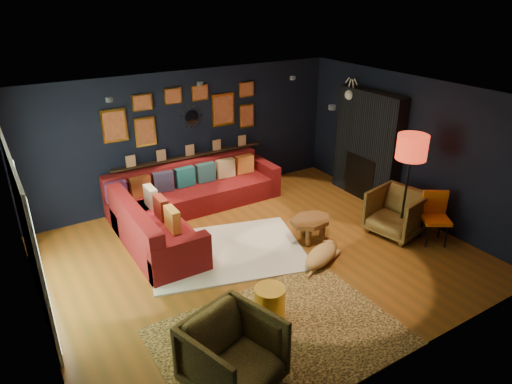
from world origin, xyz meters
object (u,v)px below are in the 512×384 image
pouf (162,224)px  orange_chair (435,213)px  floor_lamp (412,151)px  armchair_left (233,351)px  armchair_right (397,211)px  coffee_table (311,223)px  dog (321,253)px  gold_stool (270,305)px  sectional (181,206)px

pouf → orange_chair: size_ratio=0.66×
floor_lamp → armchair_left: bearing=-161.6°
armchair_left → armchair_right: bearing=2.6°
coffee_table → dog: 0.73m
gold_stool → floor_lamp: 3.56m
orange_chair → armchair_right: bearing=156.5°
orange_chair → dog: bearing=-158.6°
orange_chair → gold_stool: bearing=-142.2°
gold_stool → floor_lamp: bearing=12.4°
sectional → coffee_table: (1.61, -1.82, 0.02)m
gold_stool → armchair_right: bearing=14.1°
coffee_table → pouf: bearing=144.3°
pouf → floor_lamp: (3.60, -2.16, 1.33)m
coffee_table → orange_chair: (1.79, -1.09, 0.18)m
pouf → floor_lamp: floor_lamp is taller
armchair_left → floor_lamp: 4.51m
armchair_right → orange_chair: orange_chair is taller
gold_stool → orange_chair: (3.53, 0.28, 0.28)m
pouf → dog: 2.82m
pouf → gold_stool: bearing=-82.8°
armchair_right → sectional: bearing=-139.6°
orange_chair → armchair_left: bearing=-134.7°
coffee_table → armchair_right: bearing=-21.4°
floor_lamp → coffee_table: bearing=156.4°
sectional → armchair_right: bearing=-37.9°
pouf → gold_stool: gold_stool is taller
armchair_left → gold_stool: size_ratio=1.82×
armchair_left → armchair_right: (4.10, 1.47, -0.02)m
gold_stool → coffee_table: bearing=38.3°
sectional → gold_stool: (-0.12, -3.19, -0.07)m
orange_chair → floor_lamp: bearing=157.2°
orange_chair → dog: (-2.08, 0.43, -0.34)m
armchair_left → dog: (2.36, 1.39, -0.27)m
coffee_table → armchair_left: (-2.65, -2.04, 0.12)m
sectional → dog: 2.81m
sectional → armchair_left: armchair_left is taller
coffee_table → orange_chair: size_ratio=0.94×
coffee_table → pouf: size_ratio=1.41×
coffee_table → orange_chair: 2.11m
pouf → gold_stool: (0.37, -2.88, 0.03)m
armchair_right → gold_stool: bearing=-87.6°
armchair_right → dog: (-1.74, -0.09, -0.25)m
armchair_left → orange_chair: (4.44, 0.95, 0.07)m
floor_lamp → pouf: bearing=149.0°
coffee_table → floor_lamp: floor_lamp is taller
orange_chair → coffee_table: bearing=-178.1°
pouf → armchair_left: size_ratio=0.64×
armchair_left → dog: bearing=13.3°
dog → pouf: bearing=105.8°
sectional → coffee_table: sectional is taller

